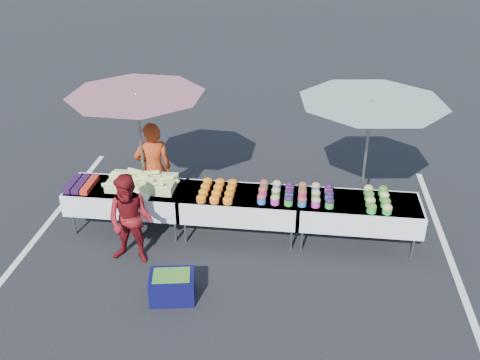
# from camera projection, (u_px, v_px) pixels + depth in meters

# --- Properties ---
(ground) EXTENTS (80.00, 80.00, 0.00)m
(ground) POSITION_uv_depth(u_px,v_px,m) (240.00, 235.00, 8.55)
(ground) COLOR black
(stripe_left) EXTENTS (0.10, 5.00, 0.00)m
(stripe_left) POSITION_uv_depth(u_px,v_px,m) (49.00, 221.00, 8.89)
(stripe_left) COLOR silver
(stripe_left) RESTS_ON ground
(stripe_right) EXTENTS (0.10, 5.00, 0.00)m
(stripe_right) POSITION_uv_depth(u_px,v_px,m) (447.00, 249.00, 8.20)
(stripe_right) COLOR silver
(stripe_right) RESTS_ON ground
(table_left) EXTENTS (1.86, 0.81, 0.75)m
(table_left) POSITION_uv_depth(u_px,v_px,m) (127.00, 196.00, 8.46)
(table_left) COLOR white
(table_left) RESTS_ON ground
(table_center) EXTENTS (1.86, 0.81, 0.75)m
(table_center) POSITION_uv_depth(u_px,v_px,m) (240.00, 204.00, 8.27)
(table_center) COLOR white
(table_center) RESTS_ON ground
(table_right) EXTENTS (1.86, 0.81, 0.75)m
(table_right) POSITION_uv_depth(u_px,v_px,m) (358.00, 211.00, 8.07)
(table_right) COLOR white
(table_right) RESTS_ON ground
(berry_punnets) EXTENTS (0.40, 0.54, 0.08)m
(berry_punnets) POSITION_uv_depth(u_px,v_px,m) (81.00, 184.00, 8.39)
(berry_punnets) COLOR black
(berry_punnets) RESTS_ON table_left
(corn_pile) EXTENTS (1.16, 0.57, 0.26)m
(corn_pile) POSITION_uv_depth(u_px,v_px,m) (142.00, 182.00, 8.35)
(corn_pile) COLOR #C9DB70
(corn_pile) RESTS_ON table_left
(plastic_bags) EXTENTS (0.30, 0.25, 0.05)m
(plastic_bags) POSITION_uv_depth(u_px,v_px,m) (139.00, 197.00, 8.08)
(plastic_bags) COLOR white
(plastic_bags) RESTS_ON table_left
(carrot_bowls) EXTENTS (0.55, 0.69, 0.11)m
(carrot_bowls) POSITION_uv_depth(u_px,v_px,m) (217.00, 190.00, 8.19)
(carrot_bowls) COLOR orange
(carrot_bowls) RESTS_ON table_center
(potato_cups) EXTENTS (1.14, 0.58, 0.16)m
(potato_cups) POSITION_uv_depth(u_px,v_px,m) (296.00, 193.00, 8.06)
(potato_cups) COLOR blue
(potato_cups) RESTS_ON table_right
(bean_baskets) EXTENTS (0.36, 0.68, 0.15)m
(bean_baskets) POSITION_uv_depth(u_px,v_px,m) (378.00, 199.00, 7.92)
(bean_baskets) COLOR green
(bean_baskets) RESTS_ON table_right
(vendor) EXTENTS (0.69, 0.57, 1.63)m
(vendor) POSITION_uv_depth(u_px,v_px,m) (154.00, 169.00, 8.80)
(vendor) COLOR #AF3914
(vendor) RESTS_ON ground
(customer) EXTENTS (0.73, 0.59, 1.41)m
(customer) POSITION_uv_depth(u_px,v_px,m) (130.00, 220.00, 7.64)
(customer) COLOR maroon
(customer) RESTS_ON ground
(umbrella_left) EXTENTS (2.82, 2.82, 2.17)m
(umbrella_left) POSITION_uv_depth(u_px,v_px,m) (137.00, 105.00, 8.14)
(umbrella_left) COLOR black
(umbrella_left) RESTS_ON ground
(umbrella_right) EXTENTS (2.66, 2.66, 2.22)m
(umbrella_right) POSITION_uv_depth(u_px,v_px,m) (371.00, 113.00, 7.74)
(umbrella_right) COLOR black
(umbrella_right) RESTS_ON ground
(storage_bin) EXTENTS (0.66, 0.53, 0.39)m
(storage_bin) POSITION_uv_depth(u_px,v_px,m) (172.00, 286.00, 7.13)
(storage_bin) COLOR #0C0C3E
(storage_bin) RESTS_ON ground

